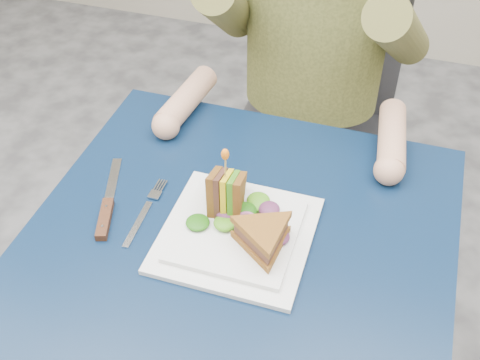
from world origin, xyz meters
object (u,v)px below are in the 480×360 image
(table, at_px, (237,269))
(sandwich_upright, at_px, (226,194))
(chair, at_px, (315,101))
(plate, at_px, (237,233))
(sandwich_flat, at_px, (263,237))
(knife, at_px, (106,211))
(fork, at_px, (144,213))

(table, height_order, sandwich_upright, sandwich_upright)
(chair, xyz_separation_m, plate, (-0.00, -0.72, 0.20))
(sandwich_flat, height_order, knife, sandwich_flat)
(plate, bearing_deg, knife, -175.70)
(sandwich_upright, height_order, fork, sandwich_upright)
(table, height_order, chair, chair)
(fork, height_order, knife, knife)
(sandwich_upright, bearing_deg, table, -55.84)
(table, distance_m, sandwich_flat, 0.14)
(plate, bearing_deg, chair, 89.84)
(plate, height_order, fork, plate)
(fork, xyz_separation_m, knife, (-0.07, -0.02, 0.00))
(fork, bearing_deg, table, -2.98)
(chair, relative_size, knife, 4.32)
(table, distance_m, fork, 0.20)
(chair, distance_m, fork, 0.76)
(table, height_order, knife, knife)
(sandwich_flat, xyz_separation_m, sandwich_upright, (-0.09, 0.07, 0.01))
(plate, distance_m, sandwich_flat, 0.07)
(table, xyz_separation_m, chair, (0.00, 0.73, -0.11))
(table, height_order, fork, fork)
(table, bearing_deg, sandwich_flat, -17.07)
(table, distance_m, chair, 0.73)
(fork, distance_m, knife, 0.07)
(sandwich_flat, distance_m, fork, 0.24)
(table, relative_size, chair, 0.81)
(knife, bearing_deg, sandwich_flat, -1.25)
(table, relative_size, fork, 4.18)
(table, xyz_separation_m, knife, (-0.25, -0.01, 0.09))
(table, relative_size, sandwich_upright, 5.45)
(chair, bearing_deg, fork, -104.22)
(table, bearing_deg, sandwich_upright, 124.16)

